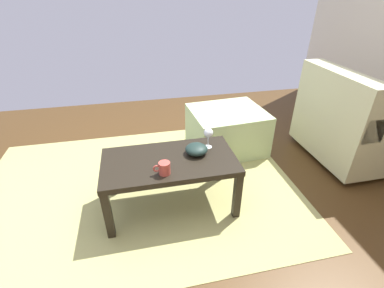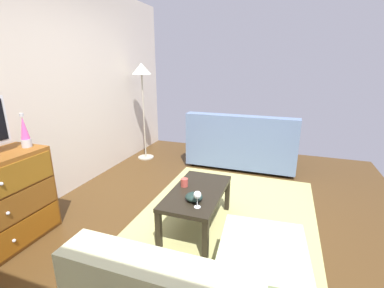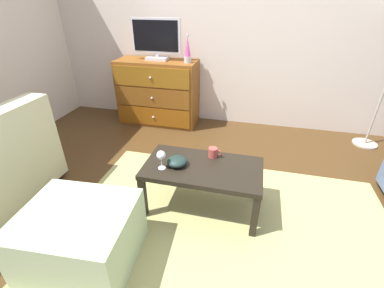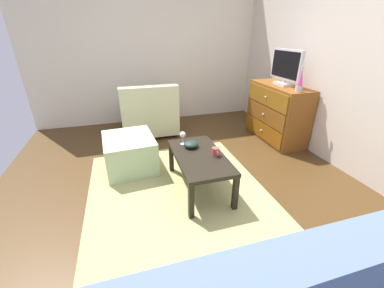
{
  "view_description": "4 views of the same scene",
  "coord_description": "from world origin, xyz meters",
  "px_view_note": "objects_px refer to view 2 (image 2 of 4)",
  "views": [
    {
      "loc": [
        0.15,
        1.66,
        1.49
      ],
      "look_at": [
        -0.18,
        0.14,
        0.57
      ],
      "focal_mm": 25.66,
      "sensor_mm": 36.0,
      "label": 1
    },
    {
      "loc": [
        -2.38,
        -0.72,
        1.65
      ],
      "look_at": [
        0.22,
        0.2,
        0.82
      ],
      "focal_mm": 25.16,
      "sensor_mm": 36.0,
      "label": 2
    },
    {
      "loc": [
        0.29,
        -1.66,
        1.6
      ],
      "look_at": [
        -0.15,
        0.16,
        0.55
      ],
      "focal_mm": 24.54,
      "sensor_mm": 36.0,
      "label": 3
    },
    {
      "loc": [
        2.1,
        -0.66,
        1.61
      ],
      "look_at": [
        -0.07,
        -0.02,
        0.54
      ],
      "focal_mm": 22.33,
      "sensor_mm": 36.0,
      "label": 4
    }
  ],
  "objects_px": {
    "coffee_table": "(197,195)",
    "standing_lamp": "(142,78)",
    "wine_glass": "(197,195)",
    "lava_lamp": "(25,132)",
    "couch_large": "(242,145)",
    "mug": "(184,182)",
    "ottoman": "(261,271)",
    "bowl_decorative": "(194,197)"
  },
  "relations": [
    {
      "from": "coffee_table",
      "to": "standing_lamp",
      "type": "height_order",
      "value": "standing_lamp"
    },
    {
      "from": "coffee_table",
      "to": "wine_glass",
      "type": "distance_m",
      "value": 0.37
    },
    {
      "from": "lava_lamp",
      "to": "couch_large",
      "type": "height_order",
      "value": "lava_lamp"
    },
    {
      "from": "mug",
      "to": "standing_lamp",
      "type": "relative_size",
      "value": 0.07
    },
    {
      "from": "ottoman",
      "to": "standing_lamp",
      "type": "xyz_separation_m",
      "value": [
        2.41,
        2.27,
        1.2
      ]
    },
    {
      "from": "coffee_table",
      "to": "bowl_decorative",
      "type": "xyz_separation_m",
      "value": [
        -0.2,
        -0.04,
        0.09
      ]
    },
    {
      "from": "mug",
      "to": "couch_large",
      "type": "xyz_separation_m",
      "value": [
        1.89,
        -0.3,
        -0.11
      ]
    },
    {
      "from": "lava_lamp",
      "to": "wine_glass",
      "type": "height_order",
      "value": "lava_lamp"
    },
    {
      "from": "ottoman",
      "to": "standing_lamp",
      "type": "relative_size",
      "value": 0.42
    },
    {
      "from": "coffee_table",
      "to": "bowl_decorative",
      "type": "distance_m",
      "value": 0.23
    },
    {
      "from": "lava_lamp",
      "to": "standing_lamp",
      "type": "distance_m",
      "value": 2.3
    },
    {
      "from": "lava_lamp",
      "to": "bowl_decorative",
      "type": "bearing_deg",
      "value": -78.43
    },
    {
      "from": "bowl_decorative",
      "to": "couch_large",
      "type": "distance_m",
      "value": 2.16
    },
    {
      "from": "bowl_decorative",
      "to": "lava_lamp",
      "type": "bearing_deg",
      "value": 101.57
    },
    {
      "from": "couch_large",
      "to": "standing_lamp",
      "type": "relative_size",
      "value": 1.04
    },
    {
      "from": "ottoman",
      "to": "bowl_decorative",
      "type": "bearing_deg",
      "value": 55.1
    },
    {
      "from": "wine_glass",
      "to": "ottoman",
      "type": "relative_size",
      "value": 0.22
    },
    {
      "from": "lava_lamp",
      "to": "mug",
      "type": "relative_size",
      "value": 2.89
    },
    {
      "from": "bowl_decorative",
      "to": "couch_large",
      "type": "relative_size",
      "value": 0.09
    },
    {
      "from": "lava_lamp",
      "to": "wine_glass",
      "type": "xyz_separation_m",
      "value": [
        0.22,
        -1.67,
        -0.49
      ]
    },
    {
      "from": "lava_lamp",
      "to": "standing_lamp",
      "type": "xyz_separation_m",
      "value": [
        2.27,
        -0.01,
        0.4
      ]
    },
    {
      "from": "mug",
      "to": "standing_lamp",
      "type": "bearing_deg",
      "value": 39.76
    },
    {
      "from": "mug",
      "to": "couch_large",
      "type": "distance_m",
      "value": 1.92
    },
    {
      "from": "coffee_table",
      "to": "standing_lamp",
      "type": "distance_m",
      "value": 2.56
    },
    {
      "from": "wine_glass",
      "to": "ottoman",
      "type": "height_order",
      "value": "wine_glass"
    },
    {
      "from": "wine_glass",
      "to": "couch_large",
      "type": "height_order",
      "value": "couch_large"
    },
    {
      "from": "mug",
      "to": "ottoman",
      "type": "bearing_deg",
      "value": -130.05
    },
    {
      "from": "wine_glass",
      "to": "couch_large",
      "type": "bearing_deg",
      "value": -0.9
    },
    {
      "from": "coffee_table",
      "to": "mug",
      "type": "height_order",
      "value": "mug"
    },
    {
      "from": "coffee_table",
      "to": "standing_lamp",
      "type": "xyz_separation_m",
      "value": [
        1.74,
        1.56,
        1.05
      ]
    },
    {
      "from": "lava_lamp",
      "to": "mug",
      "type": "xyz_separation_m",
      "value": [
        0.59,
        -1.4,
        -0.56
      ]
    },
    {
      "from": "couch_large",
      "to": "ottoman",
      "type": "height_order",
      "value": "couch_large"
    },
    {
      "from": "bowl_decorative",
      "to": "standing_lamp",
      "type": "bearing_deg",
      "value": 39.37
    },
    {
      "from": "couch_large",
      "to": "ottoman",
      "type": "distance_m",
      "value": 2.69
    },
    {
      "from": "wine_glass",
      "to": "standing_lamp",
      "type": "distance_m",
      "value": 2.78
    },
    {
      "from": "coffee_table",
      "to": "couch_large",
      "type": "distance_m",
      "value": 1.95
    },
    {
      "from": "coffee_table",
      "to": "wine_glass",
      "type": "height_order",
      "value": "wine_glass"
    },
    {
      "from": "lava_lamp",
      "to": "ottoman",
      "type": "bearing_deg",
      "value": -93.63
    },
    {
      "from": "standing_lamp",
      "to": "wine_glass",
      "type": "bearing_deg",
      "value": -140.93
    },
    {
      "from": "wine_glass",
      "to": "bowl_decorative",
      "type": "relative_size",
      "value": 0.97
    },
    {
      "from": "couch_large",
      "to": "wine_glass",
      "type": "bearing_deg",
      "value": 179.1
    },
    {
      "from": "standing_lamp",
      "to": "bowl_decorative",
      "type": "bearing_deg",
      "value": -140.63
    }
  ]
}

